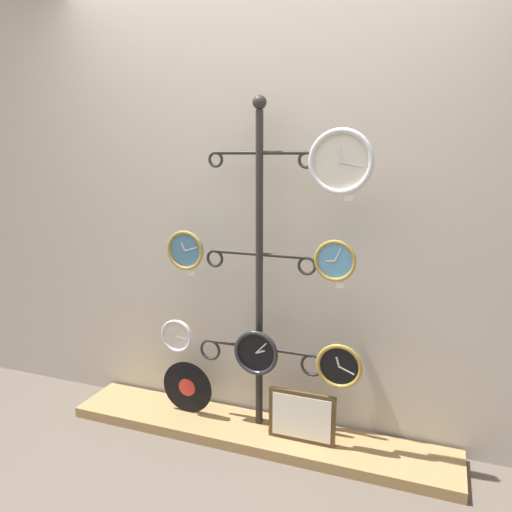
{
  "coord_description": "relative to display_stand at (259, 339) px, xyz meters",
  "views": [
    {
      "loc": [
        0.9,
        -2.03,
        1.58
      ],
      "look_at": [
        0.0,
        0.36,
        1.05
      ],
      "focal_mm": 35.0,
      "sensor_mm": 36.0,
      "label": 1
    }
  ],
  "objects": [
    {
      "name": "price_tag_mid",
      "position": [
        -0.37,
        -0.08,
        0.36
      ],
      "size": [
        0.04,
        0.0,
        0.03
      ],
      "color": "white"
    },
    {
      "name": "price_tag_lower",
      "position": [
        0.46,
        -0.11,
        0.38
      ],
      "size": [
        0.04,
        0.0,
        0.03
      ],
      "color": "white"
    },
    {
      "name": "clock_middle_left",
      "position": [
        -0.4,
        -0.08,
        0.49
      ],
      "size": [
        0.22,
        0.04,
        0.22
      ],
      "color": "#4C84B2"
    },
    {
      "name": "picture_frame",
      "position": [
        0.28,
        -0.1,
        -0.36
      ],
      "size": [
        0.36,
        0.02,
        0.28
      ],
      "color": "#4C381E",
      "rests_on": "low_shelf"
    },
    {
      "name": "display_stand",
      "position": [
        0.0,
        0.0,
        0.0
      ],
      "size": [
        0.73,
        0.43,
        1.86
      ],
      "color": "#282623",
      "rests_on": "ground_plane"
    },
    {
      "name": "shop_wall",
      "position": [
        0.0,
        0.16,
        0.84
      ],
      "size": [
        4.4,
        0.04,
        2.8
      ],
      "color": "#BCB2A3",
      "rests_on": "ground_plane"
    },
    {
      "name": "clock_bottom_center",
      "position": [
        0.02,
        -0.09,
        -0.04
      ],
      "size": [
        0.25,
        0.04,
        0.25
      ],
      "color": "black"
    },
    {
      "name": "ground_plane",
      "position": [
        0.0,
        -0.41,
        -0.56
      ],
      "size": [
        12.0,
        12.0,
        0.0
      ],
      "primitive_type": "plane",
      "color": "brown"
    },
    {
      "name": "low_shelf",
      "position": [
        0.0,
        -0.06,
        -0.53
      ],
      "size": [
        2.2,
        0.36,
        0.06
      ],
      "color": "#9E7A4C",
      "rests_on": "ground_plane"
    },
    {
      "name": "price_tag_upper",
      "position": [
        0.49,
        -0.12,
        0.81
      ],
      "size": [
        0.04,
        0.0,
        0.03
      ],
      "color": "white"
    },
    {
      "name": "clock_top_right",
      "position": [
        0.44,
        -0.12,
        0.97
      ],
      "size": [
        0.31,
        0.04,
        0.31
      ],
      "color": "silver"
    },
    {
      "name": "clock_middle_right",
      "position": [
        0.43,
        -0.1,
        0.5
      ],
      "size": [
        0.21,
        0.04,
        0.21
      ],
      "color": "#60A8DB"
    },
    {
      "name": "vinyl_record",
      "position": [
        -0.44,
        -0.04,
        -0.35
      ],
      "size": [
        0.32,
        0.01,
        0.32
      ],
      "color": "black",
      "rests_on": "low_shelf"
    },
    {
      "name": "clock_bottom_right",
      "position": [
        0.47,
        -0.1,
        -0.04
      ],
      "size": [
        0.24,
        0.04,
        0.24
      ],
      "color": "black"
    },
    {
      "name": "clock_bottom_left",
      "position": [
        -0.47,
        -0.08,
        -0.01
      ],
      "size": [
        0.19,
        0.04,
        0.19
      ],
      "color": "silver"
    }
  ]
}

